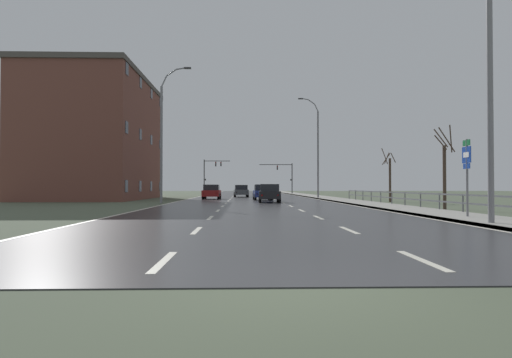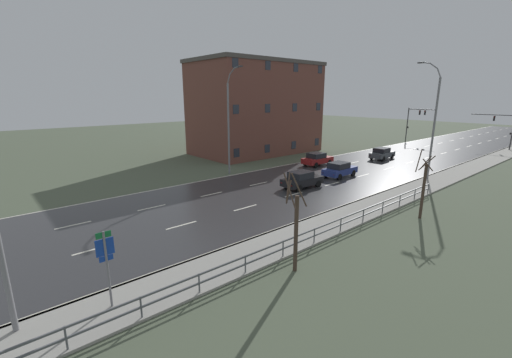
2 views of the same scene
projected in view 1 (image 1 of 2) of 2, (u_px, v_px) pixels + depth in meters
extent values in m
cube|color=#4C5642|center=(251.00, 198.00, 53.69)|extent=(160.00, 160.00, 0.12)
cube|color=#303033|center=(250.00, 195.00, 65.68)|extent=(14.00, 120.00, 0.02)
cube|color=beige|center=(163.00, 262.00, 7.65)|extent=(0.16, 2.20, 0.01)
cube|color=beige|center=(197.00, 231.00, 13.04)|extent=(0.16, 2.20, 0.01)
cube|color=beige|center=(210.00, 218.00, 18.44)|extent=(0.16, 2.20, 0.01)
cube|color=beige|center=(218.00, 211.00, 23.84)|extent=(0.16, 2.20, 0.01)
cube|color=beige|center=(223.00, 206.00, 29.23)|extent=(0.16, 2.20, 0.01)
cube|color=beige|center=(226.00, 203.00, 34.63)|extent=(0.16, 2.20, 0.01)
cube|color=beige|center=(228.00, 201.00, 40.03)|extent=(0.16, 2.20, 0.01)
cube|color=beige|center=(230.00, 199.00, 45.43)|extent=(0.16, 2.20, 0.01)
cube|color=beige|center=(232.00, 198.00, 50.82)|extent=(0.16, 2.20, 0.01)
cube|color=beige|center=(233.00, 197.00, 56.22)|extent=(0.16, 2.20, 0.01)
cube|color=beige|center=(234.00, 196.00, 61.62)|extent=(0.16, 2.20, 0.01)
cube|color=beige|center=(234.00, 195.00, 67.01)|extent=(0.16, 2.20, 0.01)
cube|color=beige|center=(235.00, 195.00, 72.41)|extent=(0.16, 2.20, 0.01)
cube|color=beige|center=(236.00, 194.00, 77.81)|extent=(0.16, 2.20, 0.01)
cube|color=beige|center=(236.00, 193.00, 83.20)|extent=(0.16, 2.20, 0.01)
cube|color=beige|center=(237.00, 193.00, 88.60)|extent=(0.16, 2.20, 0.01)
cube|color=beige|center=(237.00, 193.00, 94.00)|extent=(0.16, 2.20, 0.01)
cube|color=beige|center=(237.00, 192.00, 99.39)|extent=(0.16, 2.20, 0.01)
cube|color=beige|center=(238.00, 192.00, 104.79)|extent=(0.16, 2.20, 0.01)
cube|color=beige|center=(238.00, 192.00, 110.19)|extent=(0.16, 2.20, 0.01)
cube|color=beige|center=(238.00, 192.00, 115.59)|extent=(0.16, 2.20, 0.01)
cube|color=beige|center=(239.00, 191.00, 120.98)|extent=(0.16, 2.20, 0.01)
cube|color=beige|center=(422.00, 260.00, 7.78)|extent=(0.16, 2.20, 0.01)
cube|color=beige|center=(349.00, 230.00, 13.18)|extent=(0.16, 2.20, 0.01)
cube|color=beige|center=(318.00, 217.00, 18.58)|extent=(0.16, 2.20, 0.01)
cube|color=beige|center=(302.00, 210.00, 23.97)|extent=(0.16, 2.20, 0.01)
cube|color=beige|center=(291.00, 206.00, 29.37)|extent=(0.16, 2.20, 0.01)
cube|color=beige|center=(284.00, 203.00, 34.77)|extent=(0.16, 2.20, 0.01)
cube|color=beige|center=(278.00, 201.00, 40.16)|extent=(0.16, 2.20, 0.01)
cube|color=beige|center=(274.00, 199.00, 45.56)|extent=(0.16, 2.20, 0.01)
cube|color=beige|center=(271.00, 198.00, 50.96)|extent=(0.16, 2.20, 0.01)
cube|color=beige|center=(268.00, 197.00, 56.35)|extent=(0.16, 2.20, 0.01)
cube|color=beige|center=(266.00, 196.00, 61.75)|extent=(0.16, 2.20, 0.01)
cube|color=beige|center=(264.00, 195.00, 67.15)|extent=(0.16, 2.20, 0.01)
cube|color=beige|center=(263.00, 194.00, 72.54)|extent=(0.16, 2.20, 0.01)
cube|color=beige|center=(261.00, 194.00, 77.94)|extent=(0.16, 2.20, 0.01)
cube|color=beige|center=(260.00, 193.00, 83.34)|extent=(0.16, 2.20, 0.01)
cube|color=beige|center=(259.00, 193.00, 88.74)|extent=(0.16, 2.20, 0.01)
cube|color=beige|center=(258.00, 193.00, 94.13)|extent=(0.16, 2.20, 0.01)
cube|color=beige|center=(258.00, 192.00, 99.53)|extent=(0.16, 2.20, 0.01)
cube|color=beige|center=(257.00, 192.00, 104.93)|extent=(0.16, 2.20, 0.01)
cube|color=beige|center=(256.00, 192.00, 110.32)|extent=(0.16, 2.20, 0.01)
cube|color=beige|center=(256.00, 192.00, 115.72)|extent=(0.16, 2.20, 0.01)
cube|color=beige|center=(255.00, 191.00, 121.12)|extent=(0.16, 2.20, 0.01)
cube|color=beige|center=(294.00, 195.00, 65.88)|extent=(0.16, 120.00, 0.01)
cube|color=beige|center=(205.00, 195.00, 65.48)|extent=(0.16, 120.00, 0.01)
cube|color=gray|center=(305.00, 195.00, 65.93)|extent=(3.00, 120.00, 0.12)
cube|color=slate|center=(296.00, 195.00, 65.89)|extent=(0.16, 120.00, 0.12)
cube|color=#515459|center=(405.00, 193.00, 28.61)|extent=(0.06, 30.27, 0.08)
cube|color=#515459|center=(405.00, 199.00, 28.60)|extent=(0.06, 30.27, 0.08)
cylinder|color=#515459|center=(493.00, 206.00, 18.52)|extent=(0.07, 0.07, 1.00)
cylinder|color=#515459|center=(463.00, 204.00, 21.04)|extent=(0.07, 0.07, 1.00)
cylinder|color=#515459|center=(439.00, 202.00, 23.56)|extent=(0.07, 0.07, 1.00)
cylinder|color=#515459|center=(421.00, 201.00, 26.08)|extent=(0.07, 0.07, 1.00)
cylinder|color=#515459|center=(405.00, 199.00, 28.60)|extent=(0.07, 0.07, 1.00)
cylinder|color=#515459|center=(392.00, 198.00, 31.12)|extent=(0.07, 0.07, 1.00)
cylinder|color=#515459|center=(381.00, 198.00, 33.64)|extent=(0.07, 0.07, 1.00)
cylinder|color=#515459|center=(371.00, 197.00, 36.17)|extent=(0.07, 0.07, 1.00)
cylinder|color=#515459|center=(363.00, 196.00, 38.69)|extent=(0.07, 0.07, 1.00)
cylinder|color=#515459|center=(356.00, 196.00, 41.21)|extent=(0.07, 0.07, 1.00)
cylinder|color=#515459|center=(349.00, 195.00, 43.73)|extent=(0.07, 0.07, 1.00)
cylinder|color=slate|center=(490.00, 87.00, 14.82)|extent=(0.20, 0.20, 9.60)
cylinder|color=slate|center=(318.00, 155.00, 49.05)|extent=(0.20, 0.20, 9.99)
cylinder|color=slate|center=(316.00, 108.00, 49.14)|extent=(0.48, 0.11, 0.86)
cylinder|color=slate|center=(311.00, 102.00, 49.14)|extent=(0.80, 0.11, 0.60)
cylinder|color=slate|center=(304.00, 99.00, 49.12)|extent=(0.90, 0.11, 0.26)
cube|color=#333335|center=(301.00, 99.00, 49.11)|extent=(0.56, 0.24, 0.12)
cylinder|color=slate|center=(161.00, 145.00, 34.92)|extent=(0.20, 0.20, 9.53)
cylinder|color=slate|center=(164.00, 81.00, 35.02)|extent=(0.50, 0.11, 0.91)
cylinder|color=slate|center=(171.00, 73.00, 35.04)|extent=(0.84, 0.11, 0.63)
cylinder|color=slate|center=(182.00, 68.00, 35.08)|extent=(0.95, 0.11, 0.27)
cube|color=#333335|center=(188.00, 68.00, 35.09)|extent=(0.56, 0.24, 0.12)
cylinder|color=slate|center=(467.00, 179.00, 17.86)|extent=(0.09, 0.09, 3.33)
cube|color=#146633|center=(466.00, 143.00, 17.89)|extent=(0.03, 0.56, 0.24)
cube|color=#143899|center=(467.00, 155.00, 17.88)|extent=(0.03, 0.68, 0.68)
cube|color=white|center=(466.00, 155.00, 17.88)|extent=(0.01, 0.44, 0.22)
cube|color=#143899|center=(467.00, 166.00, 17.87)|extent=(0.03, 0.52, 0.22)
cylinder|color=#38383A|center=(292.00, 179.00, 78.03)|extent=(0.18, 0.18, 5.60)
cylinder|color=#38383A|center=(276.00, 165.00, 77.99)|extent=(5.95, 0.12, 0.12)
cube|color=black|center=(277.00, 168.00, 77.99)|extent=(0.20, 0.28, 0.80)
sphere|color=red|center=(277.00, 166.00, 77.84)|extent=(0.14, 0.14, 0.14)
sphere|color=#2D2D2D|center=(277.00, 168.00, 77.84)|extent=(0.14, 0.14, 0.14)
sphere|color=#2D2D2D|center=(277.00, 169.00, 77.83)|extent=(0.14, 0.14, 0.14)
cube|color=black|center=(291.00, 180.00, 77.97)|extent=(0.18, 0.12, 0.32)
cylinder|color=#38383A|center=(204.00, 177.00, 76.13)|extent=(0.18, 0.18, 6.16)
cylinder|color=#38383A|center=(217.00, 161.00, 76.24)|extent=(4.56, 0.12, 0.12)
cube|color=black|center=(216.00, 164.00, 76.23)|extent=(0.20, 0.28, 0.80)
sphere|color=red|center=(216.00, 163.00, 76.08)|extent=(0.14, 0.14, 0.14)
sphere|color=#2D2D2D|center=(216.00, 164.00, 76.08)|extent=(0.14, 0.14, 0.14)
sphere|color=#2D2D2D|center=(216.00, 165.00, 76.07)|extent=(0.14, 0.14, 0.14)
cube|color=black|center=(221.00, 164.00, 76.25)|extent=(0.20, 0.28, 0.80)
sphere|color=red|center=(221.00, 163.00, 76.11)|extent=(0.14, 0.14, 0.14)
sphere|color=#2D2D2D|center=(221.00, 164.00, 76.10)|extent=(0.14, 0.14, 0.14)
sphere|color=#2D2D2D|center=(221.00, 165.00, 76.10)|extent=(0.14, 0.14, 0.14)
cube|color=black|center=(205.00, 180.00, 76.07)|extent=(0.18, 0.12, 0.32)
cube|color=maroon|center=(212.00, 193.00, 45.87)|extent=(1.80, 4.12, 0.64)
cube|color=black|center=(212.00, 187.00, 45.63)|extent=(1.58, 2.01, 0.60)
cube|color=slate|center=(212.00, 188.00, 46.58)|extent=(1.40, 0.09, 0.51)
cylinder|color=black|center=(220.00, 196.00, 47.15)|extent=(0.23, 0.66, 0.66)
cylinder|color=black|center=(205.00, 196.00, 47.12)|extent=(0.23, 0.66, 0.66)
cylinder|color=black|center=(218.00, 196.00, 44.61)|extent=(0.23, 0.66, 0.66)
cylinder|color=black|center=(203.00, 196.00, 44.57)|extent=(0.23, 0.66, 0.66)
cube|color=red|center=(204.00, 194.00, 43.82)|extent=(0.16, 0.04, 0.14)
cube|color=red|center=(217.00, 194.00, 43.85)|extent=(0.16, 0.04, 0.14)
cube|color=black|center=(269.00, 195.00, 36.94)|extent=(1.88, 4.15, 0.64)
cube|color=black|center=(269.00, 188.00, 36.70)|extent=(1.62, 2.05, 0.60)
cube|color=slate|center=(269.00, 188.00, 37.65)|extent=(1.41, 0.12, 0.51)
cylinder|color=black|center=(278.00, 198.00, 38.21)|extent=(0.24, 0.67, 0.66)
cylinder|color=black|center=(260.00, 198.00, 38.21)|extent=(0.24, 0.67, 0.66)
cylinder|color=black|center=(280.00, 199.00, 35.66)|extent=(0.24, 0.67, 0.66)
cylinder|color=black|center=(260.00, 199.00, 35.67)|extent=(0.24, 0.67, 0.66)
cube|color=red|center=(262.00, 195.00, 34.91)|extent=(0.16, 0.04, 0.14)
cube|color=red|center=(278.00, 195.00, 34.91)|extent=(0.16, 0.04, 0.14)
cube|color=navy|center=(263.00, 194.00, 43.15)|extent=(1.88, 4.15, 0.64)
cube|color=black|center=(263.00, 187.00, 42.91)|extent=(1.62, 2.05, 0.60)
cube|color=slate|center=(262.00, 188.00, 43.86)|extent=(1.41, 0.12, 0.51)
cylinder|color=black|center=(269.00, 197.00, 44.46)|extent=(0.24, 0.67, 0.66)
cylinder|color=black|center=(254.00, 197.00, 44.37)|extent=(0.24, 0.67, 0.66)
cylinder|color=black|center=(272.00, 197.00, 41.92)|extent=(0.24, 0.67, 0.66)
cylinder|color=black|center=(255.00, 197.00, 41.83)|extent=(0.24, 0.67, 0.66)
cube|color=red|center=(257.00, 194.00, 41.09)|extent=(0.16, 0.04, 0.14)
cube|color=red|center=(271.00, 194.00, 41.16)|extent=(0.16, 0.04, 0.14)
cube|color=#474C51|center=(241.00, 192.00, 55.71)|extent=(1.98, 4.19, 0.64)
cube|color=black|center=(241.00, 187.00, 55.47)|extent=(1.67, 2.08, 0.60)
cube|color=slate|center=(241.00, 187.00, 56.41)|extent=(1.41, 0.16, 0.51)
cylinder|color=black|center=(247.00, 194.00, 57.03)|extent=(0.26, 0.67, 0.66)
cylinder|color=black|center=(234.00, 194.00, 56.90)|extent=(0.26, 0.67, 0.66)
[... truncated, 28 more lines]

